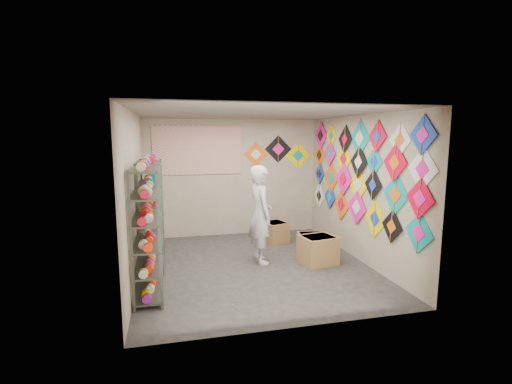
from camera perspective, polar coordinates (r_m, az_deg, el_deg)
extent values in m
plane|color=#2A2725|center=(6.84, -0.24, -11.24)|extent=(4.50, 4.50, 0.00)
plane|color=tan|center=(8.69, -3.59, 2.19)|extent=(4.00, 0.00, 4.00)
plane|color=tan|center=(4.38, 6.41, -4.31)|extent=(4.00, 0.00, 4.00)
plane|color=tan|center=(6.37, -18.08, -0.61)|extent=(0.00, 4.50, 4.50)
plane|color=tan|center=(7.22, 15.41, 0.56)|extent=(0.00, 4.50, 4.50)
plane|color=slate|center=(6.44, -0.26, 11.98)|extent=(4.50, 4.50, 0.00)
cube|color=#4C5147|center=(5.60, -16.34, -5.95)|extent=(0.40, 1.10, 1.90)
cube|color=#4C5147|center=(6.86, -15.79, -3.25)|extent=(0.40, 1.10, 1.90)
cylinder|color=#F22C60|center=(5.11, -16.66, -6.25)|extent=(0.12, 0.10, 0.12)
cylinder|color=#FF3910|center=(5.30, -16.54, -5.73)|extent=(0.12, 0.10, 0.12)
cylinder|color=yellow|center=(5.48, -16.43, -5.24)|extent=(0.12, 0.10, 0.12)
cylinder|color=white|center=(5.67, -16.33, -4.78)|extent=(0.12, 0.10, 0.12)
cylinder|color=red|center=(5.86, -16.24, -4.35)|extent=(0.12, 0.10, 0.12)
cylinder|color=#901B92|center=(6.04, -16.15, -3.94)|extent=(0.12, 0.10, 0.12)
cylinder|color=#D3CB86|center=(6.37, -16.00, -3.29)|extent=(0.12, 0.10, 0.12)
cylinder|color=#007C8D|center=(6.56, -15.93, -2.95)|extent=(0.12, 0.10, 0.12)
cylinder|color=#F22C60|center=(6.75, -15.85, -2.63)|extent=(0.12, 0.10, 0.12)
cylinder|color=#FF3910|center=(6.94, -15.79, -2.32)|extent=(0.12, 0.10, 0.12)
cylinder|color=yellow|center=(7.13, -15.72, -2.03)|extent=(0.12, 0.10, 0.12)
cylinder|color=white|center=(7.32, -15.66, -1.76)|extent=(0.12, 0.10, 0.12)
cube|color=#09908B|center=(5.79, 23.78, -5.75)|extent=(0.04, 0.62, 0.62)
cube|color=black|center=(6.29, 20.17, -4.99)|extent=(0.02, 0.56, 0.56)
cube|color=#FFDD01|center=(6.73, 17.85, -3.91)|extent=(0.01, 0.68, 0.68)
cube|color=#FF109F|center=(7.22, 15.24, -2.27)|extent=(0.02, 0.68, 0.68)
cube|color=#EC5C10|center=(7.83, 13.01, -1.82)|extent=(0.03, 0.68, 0.68)
cube|color=#153AB6|center=(8.29, 11.27, -0.74)|extent=(0.03, 0.55, 0.55)
cube|color=silver|center=(8.87, 9.70, -0.55)|extent=(0.01, 0.62, 0.62)
cube|color=red|center=(5.69, 23.89, -0.91)|extent=(0.03, 0.61, 0.61)
cube|color=#09908B|center=(6.18, 20.67, -0.35)|extent=(0.03, 0.68, 0.68)
cube|color=black|center=(6.69, 17.56, 1.05)|extent=(0.02, 0.55, 0.55)
cube|color=#FFDD01|center=(7.18, 15.43, 1.10)|extent=(0.04, 0.67, 0.67)
cube|color=#FF109F|center=(7.67, 13.32, 1.99)|extent=(0.04, 0.69, 0.69)
cube|color=#EC5C10|center=(8.22, 11.53, 2.26)|extent=(0.04, 0.70, 0.70)
cube|color=#153AB6|center=(8.78, 9.73, 2.81)|extent=(0.01, 0.51, 0.51)
cube|color=silver|center=(5.65, 24.24, 3.23)|extent=(0.02, 0.64, 0.64)
cube|color=red|center=(6.15, 20.57, 4.28)|extent=(0.03, 0.62, 0.62)
cube|color=#09908B|center=(6.69, 17.74, 4.55)|extent=(0.03, 0.52, 0.52)
cube|color=black|center=(7.12, 15.51, 4.51)|extent=(0.04, 0.62, 0.62)
cube|color=#FFDD01|center=(7.69, 13.33, 5.02)|extent=(0.02, 0.63, 0.63)
cube|color=#FF109F|center=(8.26, 11.27, 5.84)|extent=(0.04, 0.56, 0.56)
cube|color=#EC5C10|center=(8.81, 9.74, 5.62)|extent=(0.02, 0.59, 0.59)
cube|color=#153AB6|center=(5.64, 24.29, 8.03)|extent=(0.03, 0.58, 0.57)
cube|color=silver|center=(6.09, 21.26, 7.45)|extent=(0.03, 0.55, 0.55)
cube|color=red|center=(6.59, 18.16, 8.17)|extent=(0.04, 0.55, 0.55)
cube|color=#09908B|center=(7.14, 15.67, 7.98)|extent=(0.03, 0.71, 0.71)
cube|color=black|center=(7.62, 13.53, 7.92)|extent=(0.04, 0.57, 0.57)
cube|color=#FFDD01|center=(8.24, 11.51, 8.50)|extent=(0.01, 0.51, 0.51)
cube|color=#FF109F|center=(8.72, 9.92, 8.55)|extent=(0.01, 0.66, 0.66)
cube|color=#EC5C10|center=(8.75, -0.04, 5.81)|extent=(0.57, 0.02, 0.57)
cube|color=black|center=(8.88, 3.44, 6.60)|extent=(0.66, 0.02, 0.66)
cube|color=#FFDD01|center=(9.04, 6.48, 5.60)|extent=(0.64, 0.02, 0.64)
cube|color=#9C53B4|center=(8.53, -8.95, 6.36)|extent=(2.00, 0.01, 1.10)
imported|color=silver|center=(6.80, 0.69, -3.46)|extent=(0.73, 0.54, 1.80)
cube|color=#9F7E45|center=(6.96, 9.51, -8.78)|extent=(0.70, 0.61, 0.51)
cube|color=#9F7E45|center=(7.52, 8.41, -7.84)|extent=(0.55, 0.48, 0.41)
cube|color=#9F7E45|center=(8.23, 2.92, -6.17)|extent=(0.60, 0.63, 0.45)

